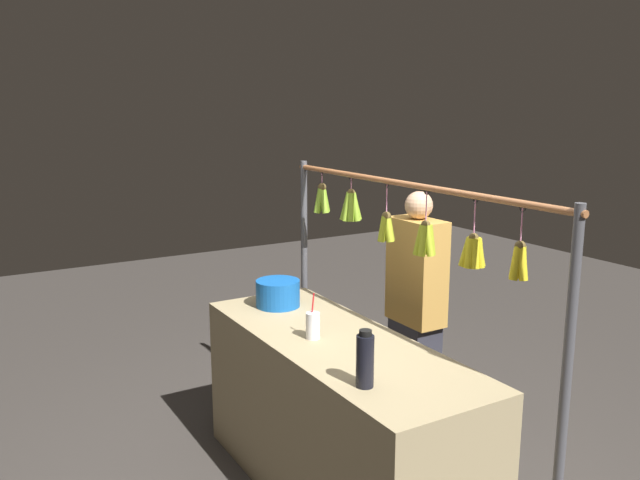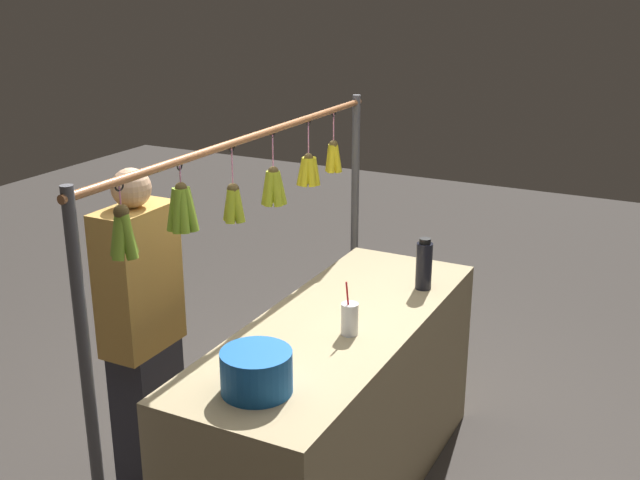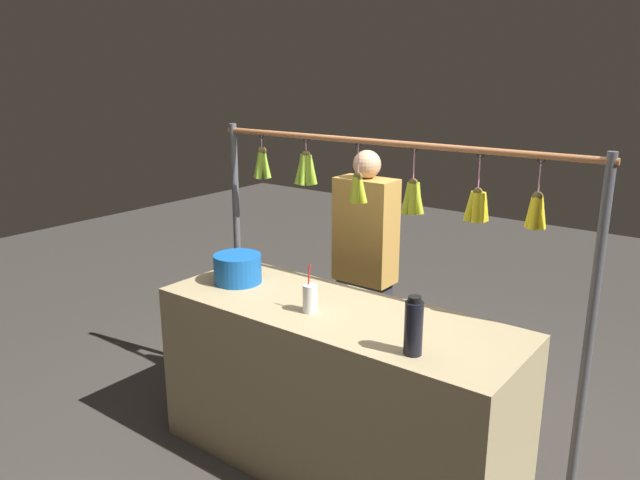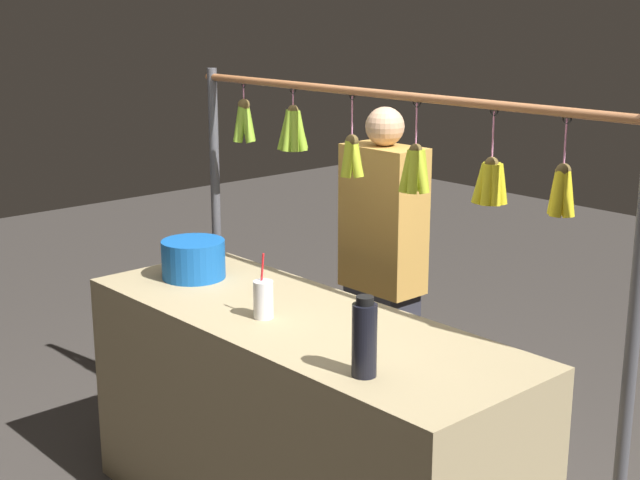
{
  "view_description": "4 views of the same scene",
  "coord_description": "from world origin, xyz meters",
  "px_view_note": "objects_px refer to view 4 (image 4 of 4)",
  "views": [
    {
      "loc": [
        -2.72,
        1.72,
        2.09
      ],
      "look_at": [
        0.18,
        0.0,
        1.39
      ],
      "focal_mm": 36.84,
      "sensor_mm": 36.0,
      "label": 1
    },
    {
      "loc": [
        2.82,
        1.35,
        2.34
      ],
      "look_at": [
        0.17,
        0.0,
        1.32
      ],
      "focal_mm": 43.84,
      "sensor_mm": 36.0,
      "label": 2
    },
    {
      "loc": [
        -1.66,
        2.31,
        2.04
      ],
      "look_at": [
        0.1,
        0.0,
        1.23
      ],
      "focal_mm": 34.51,
      "sensor_mm": 36.0,
      "label": 3
    },
    {
      "loc": [
        -2.4,
        2.06,
        2.01
      ],
      "look_at": [
        -0.12,
        0.0,
        1.21
      ],
      "focal_mm": 51.18,
      "sensor_mm": 36.0,
      "label": 4
    }
  ],
  "objects_px": {
    "water_bottle": "(364,338)",
    "blue_bucket": "(194,259)",
    "drink_cup": "(263,299)",
    "vendor_person": "(382,283)"
  },
  "relations": [
    {
      "from": "drink_cup",
      "to": "vendor_person",
      "type": "bearing_deg",
      "value": -73.49
    },
    {
      "from": "water_bottle",
      "to": "drink_cup",
      "type": "xyz_separation_m",
      "value": [
        0.63,
        -0.1,
        -0.05
      ]
    },
    {
      "from": "water_bottle",
      "to": "blue_bucket",
      "type": "xyz_separation_m",
      "value": [
        1.22,
        -0.2,
        -0.04
      ]
    },
    {
      "from": "vendor_person",
      "to": "water_bottle",
      "type": "bearing_deg",
      "value": 131.71
    },
    {
      "from": "blue_bucket",
      "to": "vendor_person",
      "type": "height_order",
      "value": "vendor_person"
    },
    {
      "from": "vendor_person",
      "to": "blue_bucket",
      "type": "bearing_deg",
      "value": 67.91
    },
    {
      "from": "water_bottle",
      "to": "drink_cup",
      "type": "bearing_deg",
      "value": -9.38
    },
    {
      "from": "blue_bucket",
      "to": "vendor_person",
      "type": "distance_m",
      "value": 0.88
    },
    {
      "from": "blue_bucket",
      "to": "vendor_person",
      "type": "relative_size",
      "value": 0.17
    },
    {
      "from": "water_bottle",
      "to": "vendor_person",
      "type": "height_order",
      "value": "vendor_person"
    }
  ]
}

